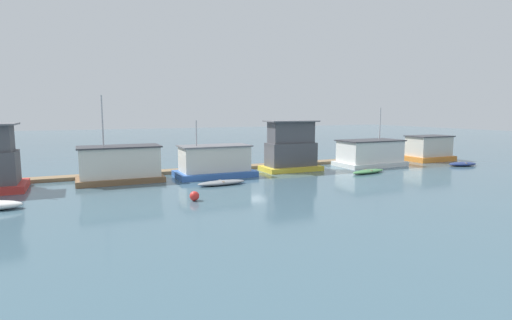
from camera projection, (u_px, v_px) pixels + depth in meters
ground_plane at (252, 173)px, 37.78m from camera, size 200.00×200.00×0.00m
dock_walkway at (239, 167)px, 40.80m from camera, size 59.60×1.62×0.30m
houseboat_brown at (120, 165)px, 33.19m from camera, size 6.90×3.58×7.17m
houseboat_blue at (215, 162)px, 36.04m from camera, size 7.02×3.95×5.07m
houseboat_yellow at (291, 149)px, 39.45m from camera, size 5.79×3.20×4.95m
houseboat_white at (370, 153)px, 42.93m from camera, size 7.15×4.11×6.24m
houseboat_orange at (429, 149)px, 47.45m from camera, size 5.44×3.54×2.97m
dinghy_grey at (222, 183)px, 31.91m from camera, size 4.08×1.35×0.38m
dinghy_green at (368, 171)px, 37.90m from camera, size 4.27×1.83×0.35m
dinghy_navy at (463, 164)px, 42.91m from camera, size 3.39×2.05×0.42m
buoy_red at (194, 196)px, 26.32m from camera, size 0.64×0.64×0.64m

